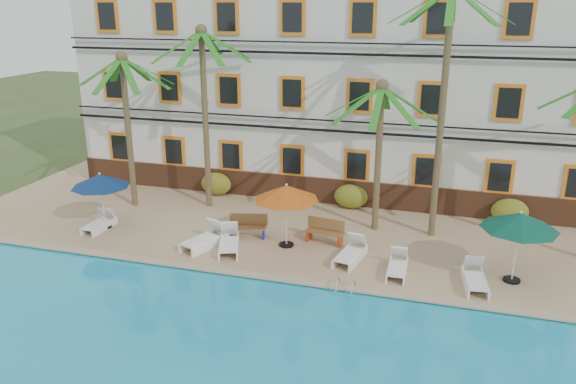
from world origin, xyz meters
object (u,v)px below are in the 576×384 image
(palm_a, at_px, (126,108))
(lounger_f, at_px, (475,278))
(palm_d, at_px, (445,82))
(lounger_c, at_px, (229,242))
(lounger_d, at_px, (351,253))
(umbrella_green, at_px, (520,222))
(umbrella_red, at_px, (286,193))
(umbrella_blue, at_px, (100,181))
(palm_c, at_px, (380,133))
(lounger_b, at_px, (205,238))
(palm_b, at_px, (204,93))
(lounger_a, at_px, (99,223))
(pool_ladder, at_px, (346,290))
(bench_right, at_px, (325,231))
(bench_left, at_px, (247,226))
(lounger_e, at_px, (397,266))

(palm_a, distance_m, lounger_f, 15.80)
(palm_d, bearing_deg, lounger_c, -153.44)
(lounger_d, bearing_deg, lounger_f, -10.21)
(umbrella_green, distance_m, lounger_f, 2.31)
(palm_a, distance_m, lounger_d, 11.72)
(umbrella_red, xyz_separation_m, lounger_d, (2.58, -0.57, -1.83))
(lounger_c, bearing_deg, umbrella_blue, 173.89)
(palm_a, relative_size, palm_c, 1.13)
(palm_d, distance_m, lounger_b, 10.59)
(palm_b, relative_size, umbrella_red, 3.20)
(palm_a, distance_m, lounger_a, 5.15)
(lounger_c, height_order, lounger_f, lounger_c)
(lounger_d, bearing_deg, pool_ladder, -83.64)
(umbrella_green, bearing_deg, bench_right, 168.23)
(umbrella_green, relative_size, bench_left, 1.59)
(palm_b, bearing_deg, lounger_e, -26.35)
(lounger_a, bearing_deg, lounger_b, -4.00)
(palm_b, bearing_deg, lounger_b, -67.71)
(palm_c, bearing_deg, lounger_d, -97.17)
(palm_b, bearing_deg, umbrella_blue, -129.89)
(lounger_e, bearing_deg, lounger_b, 178.18)
(lounger_a, xyz_separation_m, lounger_f, (14.62, -0.77, 0.03))
(palm_b, height_order, lounger_c, palm_b)
(palm_b, distance_m, lounger_a, 6.96)
(lounger_a, bearing_deg, pool_ladder, -11.97)
(lounger_a, bearing_deg, palm_d, 13.81)
(umbrella_green, distance_m, lounger_a, 15.93)
(lounger_d, bearing_deg, umbrella_red, 167.50)
(lounger_a, bearing_deg, umbrella_green, -0.26)
(umbrella_red, bearing_deg, palm_c, 41.51)
(palm_c, bearing_deg, bench_right, -131.08)
(palm_b, distance_m, bench_right, 8.00)
(umbrella_blue, height_order, lounger_b, umbrella_blue)
(umbrella_blue, relative_size, bench_left, 1.50)
(umbrella_blue, relative_size, lounger_d, 1.18)
(umbrella_green, bearing_deg, palm_c, 146.94)
(palm_b, bearing_deg, palm_a, -164.80)
(lounger_b, bearing_deg, lounger_a, 176.00)
(lounger_e, bearing_deg, bench_right, 147.41)
(lounger_a, relative_size, bench_left, 1.10)
(palm_b, height_order, umbrella_blue, palm_b)
(lounger_d, bearing_deg, bench_left, 167.31)
(lounger_b, distance_m, lounger_f, 9.76)
(umbrella_blue, xyz_separation_m, lounger_a, (-0.10, -0.22, -1.74))
(lounger_c, xyz_separation_m, bench_left, (0.22, 1.36, 0.16))
(palm_d, bearing_deg, lounger_d, -129.66)
(palm_b, xyz_separation_m, umbrella_red, (4.66, -3.30, -2.99))
(lounger_b, relative_size, lounger_f, 1.11)
(umbrella_blue, relative_size, umbrella_red, 0.95)
(bench_left, bearing_deg, lounger_c, -99.17)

